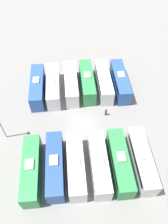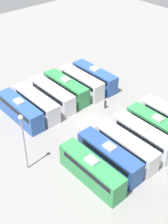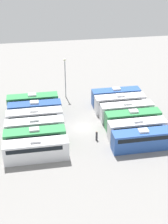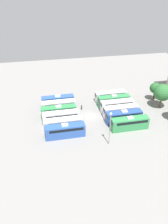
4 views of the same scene
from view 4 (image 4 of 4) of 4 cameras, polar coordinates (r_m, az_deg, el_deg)
ground_plane at (r=64.56m, az=1.56°, el=-1.16°), size 115.18×115.18×0.00m
bus_0 at (r=69.67m, az=-6.80°, el=2.94°), size 2.50×10.14×3.73m
bus_1 at (r=66.77m, az=-6.64°, el=1.64°), size 2.50×10.14×3.73m
bus_2 at (r=63.88m, az=-6.58°, el=0.20°), size 2.50×10.14×3.73m
bus_3 at (r=61.12m, az=-6.06°, el=-1.30°), size 2.50×10.14×3.73m
bus_4 at (r=58.17m, az=-5.33°, el=-3.08°), size 2.50×10.14×3.73m
bus_5 at (r=55.64m, az=-4.92°, el=-4.82°), size 2.50×10.14×3.73m
bus_6 at (r=72.81m, az=6.92°, el=4.22°), size 2.50×10.14×3.73m
bus_7 at (r=70.01m, az=7.82°, el=3.01°), size 2.50×10.14×3.73m
bus_8 at (r=67.36m, az=8.62°, el=1.76°), size 2.50×10.14×3.73m
bus_9 at (r=64.53m, az=9.55°, el=0.29°), size 2.50×10.14×3.73m
bus_10 at (r=62.03m, az=10.40°, el=-1.15°), size 2.50×10.14×3.73m
bus_11 at (r=59.48m, az=11.85°, el=-2.83°), size 2.50×10.14×3.73m
worker_person at (r=67.61m, az=-0.63°, el=1.26°), size 0.36×0.36×1.79m
light_pole at (r=50.95m, az=6.85°, el=-3.06°), size 0.60×0.60×8.93m
tree_0 at (r=75.56m, az=18.11°, el=5.94°), size 3.59×3.59×6.16m
tree_1 at (r=71.05m, az=19.82°, el=4.80°), size 5.32×5.32×7.84m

